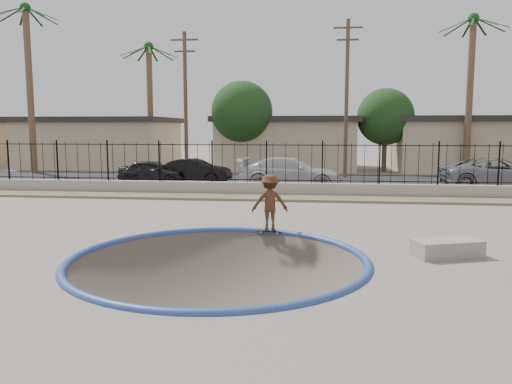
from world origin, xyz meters
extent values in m
cube|color=slate|center=(0.00, 12.00, -1.10)|extent=(120.00, 120.00, 2.20)
torus|color=#2B458D|center=(0.00, -1.00, 0.00)|extent=(7.04, 7.04, 0.20)
cube|color=#897C5A|center=(0.00, 9.20, 0.06)|extent=(42.00, 1.60, 0.11)
cube|color=#9D978A|center=(0.00, 10.30, 0.30)|extent=(42.00, 0.45, 0.60)
cube|color=black|center=(0.00, 10.30, 0.72)|extent=(40.00, 0.04, 0.03)
cube|color=black|center=(0.00, 10.30, 2.30)|extent=(40.00, 0.04, 0.04)
cube|color=black|center=(0.00, 17.00, 0.02)|extent=(90.00, 8.00, 0.04)
cube|color=tan|center=(-15.00, 26.50, 1.75)|extent=(11.00, 8.00, 3.50)
cube|color=#2C2623|center=(-15.00, 26.50, 3.70)|extent=(11.60, 8.60, 0.40)
cube|color=tan|center=(0.00, 26.50, 1.75)|extent=(10.00, 8.00, 3.50)
cube|color=#2C2623|center=(0.00, 26.50, 3.70)|extent=(10.60, 8.60, 0.40)
cube|color=tan|center=(14.00, 26.50, 1.75)|extent=(12.00, 8.00, 3.50)
cube|color=#2C2623|center=(14.00, 26.50, 3.70)|extent=(12.60, 8.60, 0.40)
cylinder|color=brown|center=(-17.00, 20.00, 5.50)|extent=(0.44, 0.44, 11.00)
sphere|color=#1A4518|center=(-17.00, 20.00, 10.95)|extent=(0.70, 0.70, 0.70)
cylinder|color=brown|center=(-10.00, 24.00, 4.50)|extent=(0.44, 0.44, 9.00)
sphere|color=#1A4518|center=(-10.00, 24.00, 8.95)|extent=(0.70, 0.70, 0.70)
cylinder|color=brown|center=(12.00, 22.00, 5.00)|extent=(0.44, 0.44, 10.00)
sphere|color=#1A4518|center=(12.00, 22.00, 9.95)|extent=(0.70, 0.70, 0.70)
cylinder|color=#473323|center=(-6.00, 19.00, 4.50)|extent=(0.24, 0.24, 9.00)
cube|color=#473323|center=(-6.00, 19.00, 8.50)|extent=(1.70, 0.10, 0.10)
cube|color=#473323|center=(-6.00, 19.00, 7.80)|extent=(1.30, 0.10, 0.10)
cylinder|color=#473323|center=(4.00, 19.00, 4.75)|extent=(0.24, 0.24, 9.50)
cube|color=#473323|center=(4.00, 19.00, 9.00)|extent=(1.70, 0.10, 0.10)
cube|color=#473323|center=(4.00, 19.00, 8.30)|extent=(1.30, 0.10, 0.10)
cylinder|color=#473323|center=(-3.00, 23.00, 1.50)|extent=(0.34, 0.34, 3.00)
sphere|color=#143311|center=(-3.00, 23.00, 4.20)|extent=(4.32, 4.32, 4.32)
cylinder|color=#473323|center=(7.00, 24.00, 1.38)|extent=(0.34, 0.34, 2.75)
sphere|color=#143311|center=(7.00, 24.00, 3.85)|extent=(3.96, 3.96, 3.96)
imported|color=brown|center=(0.91, 2.18, 0.81)|extent=(1.12, 0.73, 1.62)
cube|color=black|center=(0.91, 2.18, 0.06)|extent=(0.77, 0.32, 0.02)
cylinder|color=silver|center=(0.65, 2.15, 0.02)|extent=(0.05, 0.04, 0.05)
cylinder|color=silver|center=(0.67, 2.29, 0.02)|extent=(0.05, 0.04, 0.05)
cylinder|color=silver|center=(1.14, 2.06, 0.02)|extent=(0.05, 0.04, 0.05)
cylinder|color=silver|center=(1.17, 2.20, 0.02)|extent=(0.05, 0.04, 0.05)
cube|color=gray|center=(5.36, -0.02, 0.20)|extent=(1.74, 1.18, 0.40)
imported|color=black|center=(-6.78, 14.66, 0.68)|extent=(3.76, 1.52, 1.28)
imported|color=black|center=(-4.48, 15.00, 0.70)|extent=(4.11, 1.67, 1.33)
imported|color=#BAB9BC|center=(0.95, 13.40, 0.80)|extent=(5.42, 2.50, 1.53)
imported|color=gray|center=(11.33, 14.05, 0.80)|extent=(5.59, 2.71, 1.53)
camera|label=1|loc=(2.22, -12.09, 3.03)|focal=35.00mm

